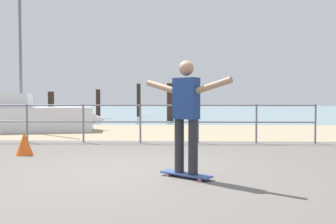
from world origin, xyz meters
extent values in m
cube|color=#605B56|center=(0.00, -1.00, 0.00)|extent=(24.00, 10.00, 0.04)
cube|color=tan|center=(0.00, 7.00, 0.00)|extent=(24.00, 6.00, 0.04)
cube|color=#75939E|center=(0.00, 35.00, 0.00)|extent=(72.00, 50.00, 0.04)
cylinder|color=slate|center=(-3.51, 3.60, 0.53)|extent=(0.05, 0.05, 1.05)
cylinder|color=slate|center=(-1.98, 3.60, 0.53)|extent=(0.05, 0.05, 1.05)
cylinder|color=slate|center=(-0.45, 3.60, 0.53)|extent=(0.05, 0.05, 1.05)
cylinder|color=slate|center=(1.09, 3.60, 0.53)|extent=(0.05, 0.05, 1.05)
cylinder|color=slate|center=(2.62, 3.60, 0.53)|extent=(0.05, 0.05, 1.05)
cylinder|color=slate|center=(4.15, 3.60, 0.53)|extent=(0.05, 0.05, 1.05)
cylinder|color=slate|center=(-1.21, 3.60, 1.02)|extent=(10.73, 0.04, 0.04)
cylinder|color=slate|center=(-1.21, 3.60, 0.58)|extent=(10.73, 0.04, 0.04)
cube|color=silver|center=(-4.80, 6.65, 0.45)|extent=(4.60, 2.29, 0.90)
cone|color=silver|center=(-2.65, 7.11, 0.45)|extent=(1.24, 0.98, 0.77)
cylinder|color=slate|center=(-5.10, 6.59, 3.02)|extent=(0.10, 0.10, 4.23)
cube|color=silver|center=(-5.39, 6.52, 1.15)|extent=(1.36, 1.13, 0.50)
cube|color=#334C8C|center=(0.69, -0.38, 0.07)|extent=(0.78, 0.61, 0.02)
cylinder|color=#E5598C|center=(0.97, -0.47, 0.03)|extent=(0.07, 0.06, 0.06)
cylinder|color=#E5598C|center=(0.88, -0.60, 0.03)|extent=(0.07, 0.06, 0.06)
cylinder|color=#E5598C|center=(0.51, -0.16, 0.03)|extent=(0.07, 0.06, 0.06)
cylinder|color=#E5598C|center=(0.42, -0.29, 0.03)|extent=(0.07, 0.06, 0.06)
cylinder|color=#26262B|center=(0.79, -0.45, 0.48)|extent=(0.14, 0.14, 0.80)
cylinder|color=#26262B|center=(0.59, -0.31, 0.48)|extent=(0.14, 0.14, 0.80)
cube|color=navy|center=(0.69, -0.38, 1.18)|extent=(0.41, 0.37, 0.60)
sphere|color=#9E755B|center=(0.69, -0.38, 1.62)|extent=(0.22, 0.22, 0.22)
cylinder|color=#9E755B|center=(1.07, -0.63, 1.36)|extent=(0.51, 0.38, 0.23)
cylinder|color=#9E755B|center=(0.32, -0.13, 1.36)|extent=(0.51, 0.38, 0.23)
cylinder|color=#332319|center=(-6.82, 13.80, 0.82)|extent=(0.35, 0.35, 1.64)
cylinder|color=#332319|center=(-4.52, 15.59, 0.91)|extent=(0.28, 0.28, 1.82)
cylinder|color=#332319|center=(-2.21, 17.66, 1.14)|extent=(0.27, 0.27, 2.28)
cylinder|color=#332319|center=(0.09, 12.94, 1.03)|extent=(0.38, 0.38, 2.06)
cone|color=#E55919|center=(-2.62, 1.54, 0.25)|extent=(0.36, 0.36, 0.50)
camera|label=1|loc=(0.60, -5.27, 1.16)|focal=35.83mm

